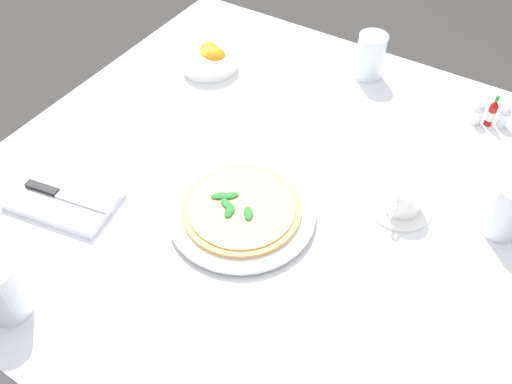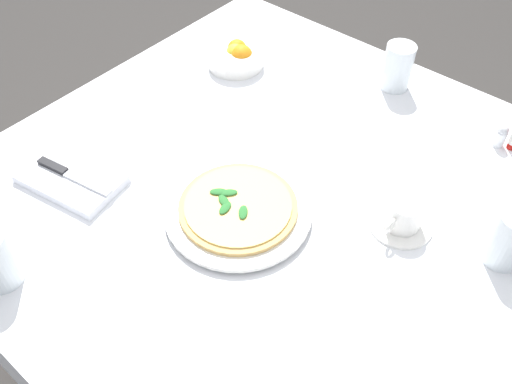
{
  "view_description": "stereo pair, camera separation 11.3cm",
  "coord_description": "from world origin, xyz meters",
  "px_view_note": "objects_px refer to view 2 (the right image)",
  "views": [
    {
      "loc": [
        0.4,
        -0.71,
        1.59
      ],
      "look_at": [
        -0.0,
        -0.06,
        0.76
      ],
      "focal_mm": 38.34,
      "sensor_mm": 36.0,
      "label": 1
    },
    {
      "loc": [
        0.5,
        -0.64,
        1.59
      ],
      "look_at": [
        -0.0,
        -0.06,
        0.76
      ],
      "focal_mm": 38.34,
      "sensor_mm": 36.0,
      "label": 2
    }
  ],
  "objects_px": {
    "napkin_folded": "(71,179)",
    "citrus_bowl": "(237,56)",
    "coffee_cup_near_left": "(403,215)",
    "pepper_shaker": "(501,137)",
    "water_glass_near_right": "(397,69)",
    "pizza": "(237,206)",
    "dinner_knife": "(70,175)",
    "pizza_plate": "(238,211)",
    "water_glass_far_left": "(509,241)"
  },
  "relations": [
    {
      "from": "water_glass_far_left",
      "to": "dinner_knife",
      "type": "xyz_separation_m",
      "value": [
        -0.79,
        -0.4,
        -0.03
      ]
    },
    {
      "from": "water_glass_near_right",
      "to": "napkin_folded",
      "type": "height_order",
      "value": "water_glass_near_right"
    },
    {
      "from": "pizza_plate",
      "to": "coffee_cup_near_left",
      "type": "xyz_separation_m",
      "value": [
        0.27,
        0.19,
        0.02
      ]
    },
    {
      "from": "pizza_plate",
      "to": "water_glass_near_right",
      "type": "xyz_separation_m",
      "value": [
        0.02,
        0.59,
        0.04
      ]
    },
    {
      "from": "napkin_folded",
      "to": "citrus_bowl",
      "type": "relative_size",
      "value": 1.6
    },
    {
      "from": "water_glass_far_left",
      "to": "dinner_knife",
      "type": "bearing_deg",
      "value": -152.93
    },
    {
      "from": "dinner_knife",
      "to": "citrus_bowl",
      "type": "height_order",
      "value": "citrus_bowl"
    },
    {
      "from": "dinner_knife",
      "to": "citrus_bowl",
      "type": "bearing_deg",
      "value": 82.32
    },
    {
      "from": "water_glass_near_right",
      "to": "napkin_folded",
      "type": "bearing_deg",
      "value": -115.29
    },
    {
      "from": "coffee_cup_near_left",
      "to": "napkin_folded",
      "type": "height_order",
      "value": "coffee_cup_near_left"
    },
    {
      "from": "pizza",
      "to": "water_glass_near_right",
      "type": "height_order",
      "value": "water_glass_near_right"
    },
    {
      "from": "pizza",
      "to": "dinner_knife",
      "type": "height_order",
      "value": "pizza"
    },
    {
      "from": "pizza",
      "to": "coffee_cup_near_left",
      "type": "distance_m",
      "value": 0.33
    },
    {
      "from": "coffee_cup_near_left",
      "to": "pepper_shaker",
      "type": "relative_size",
      "value": 2.36
    },
    {
      "from": "pizza",
      "to": "pizza_plate",
      "type": "bearing_deg",
      "value": 25.7
    },
    {
      "from": "water_glass_near_right",
      "to": "water_glass_far_left",
      "type": "relative_size",
      "value": 0.98
    },
    {
      "from": "dinner_knife",
      "to": "pepper_shaker",
      "type": "distance_m",
      "value": 0.96
    },
    {
      "from": "coffee_cup_near_left",
      "to": "pepper_shaker",
      "type": "bearing_deg",
      "value": 81.97
    },
    {
      "from": "pizza_plate",
      "to": "coffee_cup_near_left",
      "type": "height_order",
      "value": "coffee_cup_near_left"
    },
    {
      "from": "pizza",
      "to": "dinner_knife",
      "type": "distance_m",
      "value": 0.37
    },
    {
      "from": "pizza",
      "to": "citrus_bowl",
      "type": "relative_size",
      "value": 1.61
    },
    {
      "from": "water_glass_far_left",
      "to": "pepper_shaker",
      "type": "relative_size",
      "value": 2.15
    },
    {
      "from": "water_glass_far_left",
      "to": "citrus_bowl",
      "type": "relative_size",
      "value": 0.81
    },
    {
      "from": "water_glass_near_right",
      "to": "napkin_folded",
      "type": "relative_size",
      "value": 0.5
    },
    {
      "from": "water_glass_far_left",
      "to": "pepper_shaker",
      "type": "bearing_deg",
      "value": 114.08
    },
    {
      "from": "pizza",
      "to": "dinner_knife",
      "type": "relative_size",
      "value": 1.24
    },
    {
      "from": "water_glass_near_right",
      "to": "dinner_knife",
      "type": "height_order",
      "value": "water_glass_near_right"
    },
    {
      "from": "dinner_knife",
      "to": "citrus_bowl",
      "type": "relative_size",
      "value": 1.3
    },
    {
      "from": "water_glass_near_right",
      "to": "dinner_knife",
      "type": "distance_m",
      "value": 0.83
    },
    {
      "from": "pizza_plate",
      "to": "pizza",
      "type": "bearing_deg",
      "value": -154.3
    },
    {
      "from": "dinner_knife",
      "to": "water_glass_far_left",
      "type": "bearing_deg",
      "value": 17.0
    },
    {
      "from": "pizza",
      "to": "dinner_knife",
      "type": "bearing_deg",
      "value": -153.89
    },
    {
      "from": "pizza",
      "to": "citrus_bowl",
      "type": "bearing_deg",
      "value": 131.71
    },
    {
      "from": "coffee_cup_near_left",
      "to": "water_glass_near_right",
      "type": "distance_m",
      "value": 0.47
    },
    {
      "from": "water_glass_far_left",
      "to": "citrus_bowl",
      "type": "distance_m",
      "value": 0.83
    },
    {
      "from": "water_glass_near_right",
      "to": "pepper_shaker",
      "type": "bearing_deg",
      "value": -7.86
    },
    {
      "from": "coffee_cup_near_left",
      "to": "water_glass_far_left",
      "type": "xyz_separation_m",
      "value": [
        0.19,
        0.05,
        0.02
      ]
    },
    {
      "from": "water_glass_far_left",
      "to": "citrus_bowl",
      "type": "height_order",
      "value": "water_glass_far_left"
    },
    {
      "from": "water_glass_far_left",
      "to": "dinner_knife",
      "type": "distance_m",
      "value": 0.88
    },
    {
      "from": "water_glass_far_left",
      "to": "pepper_shaker",
      "type": "xyz_separation_m",
      "value": [
        -0.14,
        0.31,
        -0.03
      ]
    },
    {
      "from": "napkin_folded",
      "to": "coffee_cup_near_left",
      "type": "bearing_deg",
      "value": 20.23
    },
    {
      "from": "citrus_bowl",
      "to": "pepper_shaker",
      "type": "distance_m",
      "value": 0.69
    },
    {
      "from": "coffee_cup_near_left",
      "to": "pepper_shaker",
      "type": "height_order",
      "value": "coffee_cup_near_left"
    },
    {
      "from": "napkin_folded",
      "to": "citrus_bowl",
      "type": "distance_m",
      "value": 0.56
    },
    {
      "from": "pizza_plate",
      "to": "dinner_knife",
      "type": "xyz_separation_m",
      "value": [
        -0.33,
        -0.16,
        0.01
      ]
    },
    {
      "from": "napkin_folded",
      "to": "pepper_shaker",
      "type": "height_order",
      "value": "pepper_shaker"
    },
    {
      "from": "pizza_plate",
      "to": "water_glass_near_right",
      "type": "relative_size",
      "value": 2.52
    },
    {
      "from": "water_glass_near_right",
      "to": "citrus_bowl",
      "type": "relative_size",
      "value": 0.79
    },
    {
      "from": "napkin_folded",
      "to": "dinner_knife",
      "type": "height_order",
      "value": "dinner_knife"
    },
    {
      "from": "water_glass_far_left",
      "to": "napkin_folded",
      "type": "xyz_separation_m",
      "value": [
        -0.79,
        -0.4,
        -0.04
      ]
    }
  ]
}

